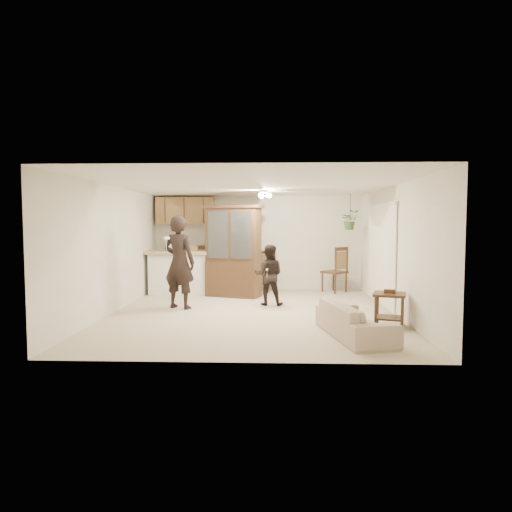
{
  "coord_description": "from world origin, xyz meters",
  "views": [
    {
      "loc": [
        0.4,
        -8.9,
        1.75
      ],
      "look_at": [
        0.06,
        0.4,
        1.1
      ],
      "focal_mm": 32.0,
      "sensor_mm": 36.0,
      "label": 1
    }
  ],
  "objects_px": {
    "child": "(269,274)",
    "chair_bar": "(203,278)",
    "china_hutch": "(233,252)",
    "sofa": "(355,314)",
    "chair_hutch_right": "(334,279)",
    "chair_hutch_left": "(264,280)",
    "adult": "(179,265)",
    "side_table": "(389,309)"
  },
  "relations": [
    {
      "from": "child",
      "to": "chair_hutch_right",
      "type": "xyz_separation_m",
      "value": [
        1.67,
        1.94,
        -0.34
      ]
    },
    {
      "from": "china_hutch",
      "to": "chair_hutch_left",
      "type": "distance_m",
      "value": 1.39
    },
    {
      "from": "adult",
      "to": "china_hutch",
      "type": "relative_size",
      "value": 0.82
    },
    {
      "from": "side_table",
      "to": "chair_hutch_left",
      "type": "xyz_separation_m",
      "value": [
        -2.2,
        4.04,
        -0.01
      ]
    },
    {
      "from": "child",
      "to": "china_hutch",
      "type": "relative_size",
      "value": 0.62
    },
    {
      "from": "child",
      "to": "side_table",
      "type": "distance_m",
      "value": 2.93
    },
    {
      "from": "chair_bar",
      "to": "chair_hutch_left",
      "type": "bearing_deg",
      "value": 3.9
    },
    {
      "from": "chair_bar",
      "to": "chair_hutch_left",
      "type": "height_order",
      "value": "chair_bar"
    },
    {
      "from": "sofa",
      "to": "chair_hutch_right",
      "type": "distance_m",
      "value": 4.73
    },
    {
      "from": "adult",
      "to": "chair_hutch_right",
      "type": "xyz_separation_m",
      "value": [
        3.52,
        2.41,
        -0.57
      ]
    },
    {
      "from": "sofa",
      "to": "child",
      "type": "xyz_separation_m",
      "value": [
        -1.35,
        2.77,
        0.31
      ]
    },
    {
      "from": "sofa",
      "to": "side_table",
      "type": "xyz_separation_m",
      "value": [
        0.72,
        0.73,
        -0.06
      ]
    },
    {
      "from": "side_table",
      "to": "chair_hutch_right",
      "type": "distance_m",
      "value": 4.0
    },
    {
      "from": "sofa",
      "to": "adult",
      "type": "height_order",
      "value": "adult"
    },
    {
      "from": "sofa",
      "to": "china_hutch",
      "type": "relative_size",
      "value": 0.85
    },
    {
      "from": "china_hutch",
      "to": "side_table",
      "type": "bearing_deg",
      "value": -28.59
    },
    {
      "from": "sofa",
      "to": "side_table",
      "type": "height_order",
      "value": "sofa"
    },
    {
      "from": "adult",
      "to": "china_hutch",
      "type": "distance_m",
      "value": 1.88
    },
    {
      "from": "adult",
      "to": "china_hutch",
      "type": "height_order",
      "value": "china_hutch"
    },
    {
      "from": "child",
      "to": "side_table",
      "type": "height_order",
      "value": "child"
    },
    {
      "from": "adult",
      "to": "chair_hutch_right",
      "type": "distance_m",
      "value": 4.31
    },
    {
      "from": "adult",
      "to": "chair_bar",
      "type": "relative_size",
      "value": 1.52
    },
    {
      "from": "child",
      "to": "china_hutch",
      "type": "bearing_deg",
      "value": -46.08
    },
    {
      "from": "adult",
      "to": "china_hutch",
      "type": "xyz_separation_m",
      "value": [
        0.99,
        1.59,
        0.18
      ]
    },
    {
      "from": "sofa",
      "to": "chair_hutch_left",
      "type": "bearing_deg",
      "value": 5.62
    },
    {
      "from": "sofa",
      "to": "adult",
      "type": "bearing_deg",
      "value": 42.6
    },
    {
      "from": "sofa",
      "to": "chair_hutch_left",
      "type": "xyz_separation_m",
      "value": [
        -1.49,
        4.77,
        -0.07
      ]
    },
    {
      "from": "china_hutch",
      "to": "chair_bar",
      "type": "bearing_deg",
      "value": 153.78
    },
    {
      "from": "child",
      "to": "chair_hutch_right",
      "type": "distance_m",
      "value": 2.59
    },
    {
      "from": "child",
      "to": "china_hutch",
      "type": "xyz_separation_m",
      "value": [
        -0.86,
        1.13,
        0.41
      ]
    },
    {
      "from": "child",
      "to": "chair_hutch_left",
      "type": "height_order",
      "value": "child"
    },
    {
      "from": "chair_hutch_right",
      "to": "sofa",
      "type": "bearing_deg",
      "value": 44.82
    },
    {
      "from": "china_hutch",
      "to": "chair_hutch_right",
      "type": "xyz_separation_m",
      "value": [
        2.54,
        0.82,
        -0.75
      ]
    },
    {
      "from": "child",
      "to": "china_hutch",
      "type": "distance_m",
      "value": 1.48
    },
    {
      "from": "chair_hutch_right",
      "to": "child",
      "type": "bearing_deg",
      "value": 7.98
    },
    {
      "from": "chair_hutch_left",
      "to": "adult",
      "type": "bearing_deg",
      "value": -99.37
    },
    {
      "from": "china_hutch",
      "to": "chair_hutch_left",
      "type": "relative_size",
      "value": 2.1
    },
    {
      "from": "chair_hutch_left",
      "to": "chair_hutch_right",
      "type": "bearing_deg",
      "value": 23.58
    },
    {
      "from": "child",
      "to": "chair_bar",
      "type": "distance_m",
      "value": 2.65
    },
    {
      "from": "adult",
      "to": "chair_hutch_left",
      "type": "distance_m",
      "value": 3.07
    },
    {
      "from": "chair_hutch_left",
      "to": "child",
      "type": "bearing_deg",
      "value": -60.77
    },
    {
      "from": "side_table",
      "to": "chair_bar",
      "type": "distance_m",
      "value": 5.53
    }
  ]
}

